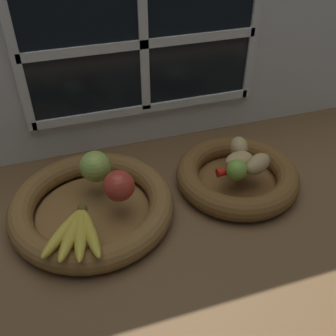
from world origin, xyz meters
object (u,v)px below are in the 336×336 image
(potato_large, at_px, (239,160))
(potato_back, at_px, (239,147))
(potato_small, at_px, (258,164))
(fruit_bowl_right, at_px, (237,176))
(banana_bunch_front, at_px, (77,232))
(apple_green_back, at_px, (95,167))
(fruit_bowl_left, at_px, (92,206))
(lime_near, at_px, (237,170))
(chili_pepper, at_px, (237,169))
(apple_red_right, at_px, (119,186))

(potato_large, distance_m, potato_back, 0.05)
(potato_back, bearing_deg, potato_small, -81.03)
(fruit_bowl_right, xyz_separation_m, banana_bunch_front, (-0.43, -0.12, 0.04))
(apple_green_back, xyz_separation_m, banana_bunch_front, (-0.07, -0.18, -0.03))
(apple_green_back, distance_m, potato_large, 0.36)
(fruit_bowl_right, xyz_separation_m, potato_small, (0.03, -0.03, 0.06))
(apple_green_back, relative_size, potato_large, 1.01)
(banana_bunch_front, bearing_deg, potato_large, 15.21)
(fruit_bowl_left, distance_m, lime_near, 0.36)
(potato_small, distance_m, chili_pepper, 0.05)
(potato_back, height_order, chili_pepper, potato_back)
(apple_red_right, bearing_deg, chili_pepper, 0.50)
(fruit_bowl_left, xyz_separation_m, apple_green_back, (0.03, 0.06, 0.07))
(banana_bunch_front, relative_size, potato_large, 2.11)
(apple_green_back, relative_size, potato_small, 0.96)
(apple_green_back, relative_size, potato_back, 1.26)
(apple_green_back, bearing_deg, potato_back, -2.09)
(banana_bunch_front, distance_m, potato_small, 0.47)
(potato_back, bearing_deg, chili_pepper, -118.21)
(fruit_bowl_right, bearing_deg, potato_back, 65.56)
(fruit_bowl_right, relative_size, chili_pepper, 2.97)
(banana_bunch_front, bearing_deg, lime_near, 10.60)
(potato_back, height_order, potato_small, potato_back)
(banana_bunch_front, xyz_separation_m, potato_back, (0.45, 0.16, 0.01))
(fruit_bowl_left, relative_size, potato_back, 6.45)
(fruit_bowl_right, relative_size, potato_large, 4.20)
(potato_back, distance_m, potato_small, 0.08)
(fruit_bowl_left, relative_size, apple_green_back, 5.11)
(apple_green_back, xyz_separation_m, potato_small, (0.39, -0.10, -0.01))
(fruit_bowl_right, relative_size, potato_small, 4.00)
(fruit_bowl_left, height_order, banana_bunch_front, banana_bunch_front)
(potato_large, height_order, chili_pepper, potato_large)
(apple_red_right, relative_size, chili_pepper, 0.68)
(fruit_bowl_left, xyz_separation_m, fruit_bowl_right, (0.38, 0.00, 0.00))
(fruit_bowl_left, relative_size, potato_small, 4.88)
(potato_back, relative_size, potato_small, 0.76)
(fruit_bowl_left, distance_m, chili_pepper, 0.37)
(fruit_bowl_right, xyz_separation_m, potato_back, (0.02, 0.05, 0.06))
(apple_red_right, xyz_separation_m, potato_large, (0.32, 0.03, -0.02))
(fruit_bowl_right, distance_m, potato_back, 0.08)
(apple_red_right, relative_size, potato_back, 1.20)
(apple_green_back, height_order, apple_red_right, apple_green_back)
(fruit_bowl_right, height_order, apple_red_right, apple_red_right)
(potato_large, distance_m, lime_near, 0.05)
(potato_large, xyz_separation_m, chili_pepper, (-0.02, -0.02, -0.01))
(banana_bunch_front, xyz_separation_m, lime_near, (0.40, 0.08, 0.01))
(fruit_bowl_right, xyz_separation_m, potato_large, (0.00, -0.00, 0.05))
(fruit_bowl_right, distance_m, lime_near, 0.08)
(banana_bunch_front, bearing_deg, fruit_bowl_left, 68.55)
(apple_red_right, bearing_deg, apple_green_back, 114.80)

